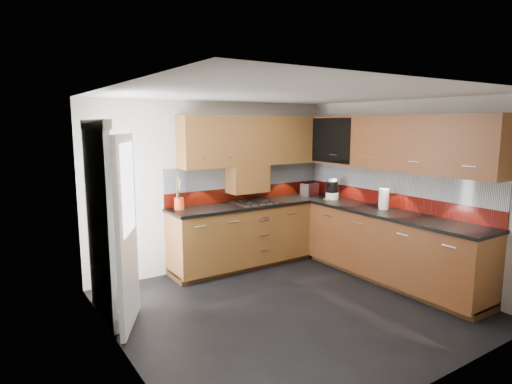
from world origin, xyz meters
TOP-DOWN VIEW (x-y plane):
  - room at (0.00, 0.00)m, footprint 4.00×3.80m
  - base_cabinets at (1.07, 0.72)m, footprint 2.70×3.20m
  - countertop at (1.05, 0.70)m, footprint 2.72×3.22m
  - backsplash at (1.28, 0.93)m, footprint 2.70×3.20m
  - upper_cabinets at (1.23, 0.78)m, footprint 2.50×3.20m
  - extractor_hood at (0.45, 1.64)m, footprint 0.60×0.33m
  - glass_cabinet at (1.71, 1.07)m, footprint 0.32×0.80m
  - back_door at (-1.78, 0.75)m, footprint 0.42×1.19m
  - gas_hob at (0.45, 1.47)m, footprint 0.57×0.50m
  - utensil_pot at (-0.65, 1.62)m, footprint 0.13×0.13m
  - toaster at (1.58, 1.54)m, footprint 0.31×0.23m
  - food_processor at (1.63, 1.08)m, footprint 0.19×0.19m
  - paper_towel at (1.68, 0.12)m, footprint 0.17×0.17m
  - orange_cloth at (1.57, 1.08)m, footprint 0.16×0.15m

SIDE VIEW (x-z plane):
  - base_cabinets at x=1.07m, z-range -0.04..0.91m
  - countertop at x=1.05m, z-range 0.90..0.94m
  - orange_cloth at x=1.57m, z-range 0.94..0.95m
  - gas_hob at x=0.45m, z-range 0.93..0.98m
  - back_door at x=-1.78m, z-range 0.01..2.05m
  - toaster at x=1.58m, z-range 0.94..1.14m
  - utensil_pot at x=-0.65m, z-range 0.81..1.27m
  - paper_towel at x=1.68m, z-range 0.94..1.22m
  - food_processor at x=1.63m, z-range 0.93..1.25m
  - backsplash at x=1.28m, z-range 0.94..1.48m
  - extractor_hood at x=0.45m, z-range 1.08..1.48m
  - room at x=0.00m, z-range 0.18..2.82m
  - upper_cabinets at x=1.23m, z-range 1.48..2.20m
  - glass_cabinet at x=1.71m, z-range 1.54..2.20m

